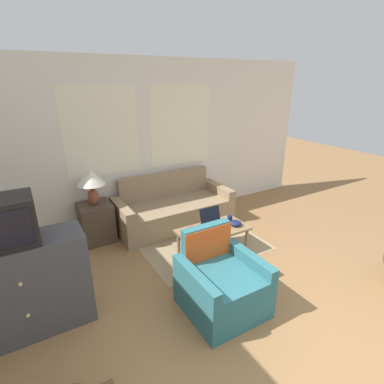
# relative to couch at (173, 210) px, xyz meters

# --- Properties ---
(ground_plane) EXTENTS (16.00, 16.00, 0.00)m
(ground_plane) POSITION_rel_couch_xyz_m (-0.19, -3.14, -0.25)
(ground_plane) COLOR olive
(wall_back) EXTENTS (6.29, 0.06, 2.60)m
(wall_back) POSITION_rel_couch_xyz_m (-0.19, 0.42, 1.05)
(wall_back) COLOR white
(wall_back) RESTS_ON ground_plane
(rug) EXTENTS (1.73, 1.78, 0.01)m
(rug) POSITION_rel_couch_xyz_m (0.06, -0.58, -0.25)
(rug) COLOR #9E8966
(rug) RESTS_ON ground_plane
(couch) EXTENTS (1.87, 0.81, 0.82)m
(couch) POSITION_rel_couch_xyz_m (0.00, 0.00, 0.00)
(couch) COLOR #937A5B
(couch) RESTS_ON ground_plane
(armchair) EXTENTS (0.76, 0.76, 0.84)m
(armchair) POSITION_rel_couch_xyz_m (-0.46, -1.99, 0.02)
(armchair) COLOR #2D6B75
(armchair) RESTS_ON ground_plane
(tv_dresser) EXTENTS (1.15, 0.45, 0.95)m
(tv_dresser) POSITION_rel_couch_xyz_m (-2.21, -1.32, 0.22)
(tv_dresser) COLOR #424247
(tv_dresser) RESTS_ON ground_plane
(television) EXTENTS (0.44, 0.39, 0.42)m
(television) POSITION_rel_couch_xyz_m (-2.21, -1.32, 0.90)
(television) COLOR black
(television) RESTS_ON tv_dresser
(side_table) EXTENTS (0.46, 0.46, 0.58)m
(side_table) POSITION_rel_couch_xyz_m (-1.22, 0.09, 0.04)
(side_table) COLOR #4C3D2D
(side_table) RESTS_ON ground_plane
(table_lamp) EXTENTS (0.39, 0.39, 0.53)m
(table_lamp) POSITION_rel_couch_xyz_m (-1.22, 0.09, 0.70)
(table_lamp) COLOR brown
(table_lamp) RESTS_ON side_table
(coffee_table) EXTENTS (0.96, 0.50, 0.38)m
(coffee_table) POSITION_rel_couch_xyz_m (0.06, -1.10, 0.08)
(coffee_table) COLOR #8E704C
(coffee_table) RESTS_ON ground_plane
(laptop) EXTENTS (0.31, 0.30, 0.25)m
(laptop) POSITION_rel_couch_xyz_m (0.10, -1.06, 0.18)
(laptop) COLOR #47474C
(laptop) RESTS_ON coffee_table
(cup_navy) EXTENTS (0.07, 0.07, 0.08)m
(cup_navy) POSITION_rel_couch_xyz_m (0.40, -1.02, 0.17)
(cup_navy) COLOR #191E4C
(cup_navy) RESTS_ON coffee_table
(snack_bowl) EXTENTS (0.16, 0.16, 0.07)m
(snack_bowl) POSITION_rel_couch_xyz_m (0.38, -1.18, 0.16)
(snack_bowl) COLOR #191E4C
(snack_bowl) RESTS_ON coffee_table
(book_red) EXTENTS (0.23, 0.21, 0.04)m
(book_red) POSITION_rel_couch_xyz_m (-0.21, -1.02, 0.14)
(book_red) COLOR #B23D38
(book_red) RESTS_ON coffee_table
(tv_remote) EXTENTS (0.10, 0.16, 0.02)m
(tv_remote) POSITION_rel_couch_xyz_m (-0.30, -1.20, 0.14)
(tv_remote) COLOR black
(tv_remote) RESTS_ON coffee_table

